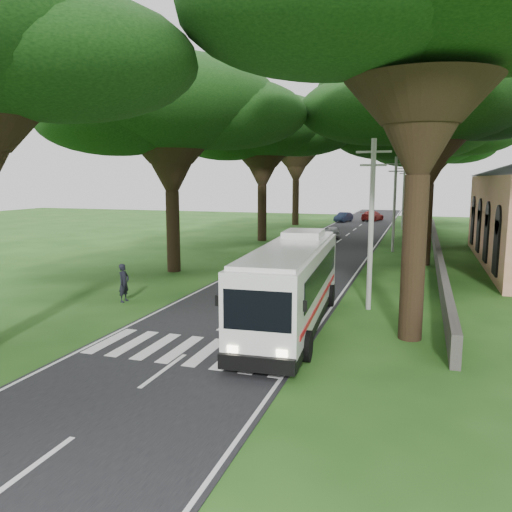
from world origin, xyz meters
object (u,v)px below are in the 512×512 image
coach_bus (292,283)px  distant_car_a (332,232)px  distant_car_b (344,217)px  distant_car_c (372,216)px  pole_near (371,222)px  pole_mid (395,203)px  pedestrian (124,283)px  pole_far (403,195)px

coach_bus → distant_car_a: (-3.83, 32.23, -1.23)m
distant_car_b → distant_car_c: size_ratio=0.82×
pole_near → pole_mid: same height
distant_car_a → distant_car_b: 20.37m
pole_near → pole_mid: 20.00m
distant_car_b → pedestrian: pedestrian is taller
pedestrian → pole_mid: bearing=-26.1°
pole_far → distant_car_a: pole_far is taller
coach_bus → distant_car_b: 52.83m
pole_far → coach_bus: size_ratio=0.67×
coach_bus → distant_car_b: bearing=92.3°
pole_mid → coach_bus: bearing=-96.7°
distant_car_a → distant_car_c: 23.47m
pole_mid → distant_car_a: size_ratio=2.20×
pole_far → pedestrian: pole_far is taller
pole_mid → distant_car_b: size_ratio=1.96×
pole_near → pole_far: (0.00, 40.00, 0.00)m
distant_car_b → distant_car_c: (3.80, 3.11, 0.05)m
coach_bus → pedestrian: coach_bus is taller
distant_car_a → distant_car_c: bearing=-109.5°
coach_bus → distant_car_c: (-1.90, 55.62, -1.12)m
distant_car_a → pedestrian: size_ratio=1.87×
pole_near → distant_car_b: bearing=99.9°
pole_far → distant_car_a: (-6.63, -11.58, -3.53)m
coach_bus → pole_mid: bearing=79.4°
coach_bus → distant_car_c: 55.66m
pole_far → distant_car_b: size_ratio=1.96×
distant_car_a → pedestrian: pedestrian is taller
pole_far → distant_car_c: pole_far is taller
pole_near → pedestrian: bearing=-168.7°
pole_near → pole_far: same height
distant_car_c → pedestrian: bearing=98.3°
distant_car_b → distant_car_c: bearing=53.1°
coach_bus → distant_car_a: 32.47m
pole_near → distant_car_c: (-4.70, 51.82, -3.43)m
pole_near → distant_car_b: 49.56m
pole_mid → distant_car_a: bearing=128.2°
pole_far → coach_bus: pole_far is taller
pole_far → coach_bus: bearing=-93.7°
coach_bus → distant_car_a: bearing=92.9°
pole_near → coach_bus: 5.26m
coach_bus → pedestrian: bearing=167.3°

